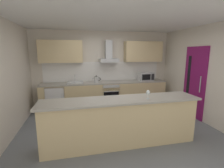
# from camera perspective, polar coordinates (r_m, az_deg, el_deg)

# --- Properties ---
(ground) EXTENTS (5.79, 4.82, 0.02)m
(ground) POSITION_cam_1_polar(r_m,az_deg,el_deg) (4.35, 1.68, -14.84)
(ground) COLOR slate
(ceiling) EXTENTS (5.79, 4.82, 0.02)m
(ceiling) POSITION_cam_1_polar(r_m,az_deg,el_deg) (3.99, 1.90, 21.43)
(ceiling) COLOR white
(wall_back) EXTENTS (5.79, 0.12, 2.60)m
(wall_back) POSITION_cam_1_polar(r_m,az_deg,el_deg) (5.88, -3.05, 5.24)
(wall_back) COLOR silver
(wall_back) RESTS_ON ground
(wall_left) EXTENTS (0.12, 4.82, 2.60)m
(wall_left) POSITION_cam_1_polar(r_m,az_deg,el_deg) (4.11, -33.52, 0.95)
(wall_left) COLOR silver
(wall_left) RESTS_ON ground
(wall_right) EXTENTS (0.12, 4.82, 2.60)m
(wall_right) POSITION_cam_1_polar(r_m,az_deg,el_deg) (5.15, 29.28, 3.04)
(wall_right) COLOR silver
(wall_right) RESTS_ON ground
(backsplash_tile) EXTENTS (4.07, 0.02, 0.66)m
(backsplash_tile) POSITION_cam_1_polar(r_m,az_deg,el_deg) (5.82, -2.92, 4.48)
(backsplash_tile) COLOR white
(counter_back) EXTENTS (4.21, 0.60, 0.90)m
(counter_back) POSITION_cam_1_polar(r_m,az_deg,el_deg) (5.66, -2.31, -3.73)
(counter_back) COLOR #D1B784
(counter_back) RESTS_ON ground
(counter_island) EXTENTS (3.20, 0.64, 0.97)m
(counter_island) POSITION_cam_1_polar(r_m,az_deg,el_deg) (3.44, 3.14, -12.93)
(counter_island) COLOR #D1B784
(counter_island) RESTS_ON ground
(upper_cabinets) EXTENTS (4.16, 0.32, 0.70)m
(upper_cabinets) POSITION_cam_1_polar(r_m,az_deg,el_deg) (5.62, -2.71, 11.20)
(upper_cabinets) COLOR #D1B784
(side_door) EXTENTS (0.08, 0.85, 2.05)m
(side_door) POSITION_cam_1_polar(r_m,az_deg,el_deg) (5.31, 26.75, 0.49)
(side_door) COLOR #7A1456
(side_door) RESTS_ON ground
(oven) EXTENTS (0.60, 0.62, 0.80)m
(oven) POSITION_cam_1_polar(r_m,az_deg,el_deg) (5.66, -0.84, -3.62)
(oven) COLOR slate
(oven) RESTS_ON ground
(refrigerator) EXTENTS (0.58, 0.60, 0.85)m
(refrigerator) POSITION_cam_1_polar(r_m,az_deg,el_deg) (5.59, -18.97, -4.79)
(refrigerator) COLOR white
(refrigerator) RESTS_ON ground
(microwave) EXTENTS (0.50, 0.38, 0.30)m
(microwave) POSITION_cam_1_polar(r_m,az_deg,el_deg) (5.92, 11.67, 2.63)
(microwave) COLOR #B7BABC
(microwave) RESTS_ON counter_back
(sink) EXTENTS (0.50, 0.40, 0.26)m
(sink) POSITION_cam_1_polar(r_m,az_deg,el_deg) (5.46, -12.71, 0.59)
(sink) COLOR silver
(sink) RESTS_ON counter_back
(kettle) EXTENTS (0.29, 0.15, 0.24)m
(kettle) POSITION_cam_1_polar(r_m,az_deg,el_deg) (5.44, -5.47, 1.61)
(kettle) COLOR #B7BABC
(kettle) RESTS_ON counter_back
(range_hood) EXTENTS (0.62, 0.45, 0.72)m
(range_hood) POSITION_cam_1_polar(r_m,az_deg,el_deg) (5.61, -1.16, 9.96)
(range_hood) COLOR #B7BABC
(wine_glass) EXTENTS (0.08, 0.08, 0.18)m
(wine_glass) POSITION_cam_1_polar(r_m,az_deg,el_deg) (3.33, 12.46, -3.01)
(wine_glass) COLOR silver
(wine_glass) RESTS_ON counter_island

